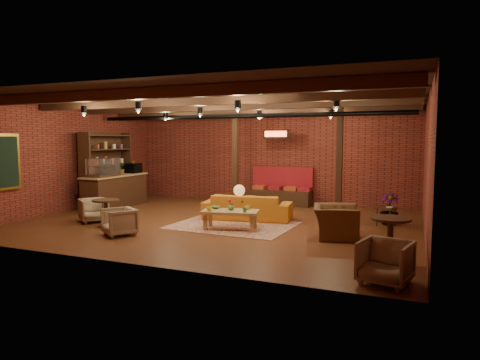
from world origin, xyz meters
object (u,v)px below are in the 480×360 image
at_px(coffee_table, 230,212).
at_px(plant_tall, 390,177).
at_px(sofa, 247,207).
at_px(round_table_left, 106,208).
at_px(side_table_book, 386,209).
at_px(armchair_right, 336,216).
at_px(side_table_lamp, 239,193).
at_px(armchair_a, 94,209).
at_px(armchair_far, 385,260).
at_px(armchair_b, 119,220).
at_px(round_table_right, 390,233).

height_order(coffee_table, plant_tall, plant_tall).
bearing_deg(sofa, round_table_left, 30.27).
distance_m(side_table_book, plant_tall, 0.81).
relative_size(armchair_right, plant_tall, 0.45).
bearing_deg(side_table_lamp, armchair_right, -20.80).
distance_m(round_table_left, armchair_right, 5.58).
bearing_deg(armchair_a, plant_tall, -33.49).
distance_m(coffee_table, armchair_far, 4.62).
relative_size(armchair_b, armchair_far, 0.93).
xyz_separation_m(sofa, plant_tall, (3.60, 0.71, 0.87)).
distance_m(side_table_lamp, side_table_book, 3.79).
height_order(armchair_b, side_table_book, armchair_b).
distance_m(armchair_a, armchair_right, 6.26).
height_order(armchair_b, plant_tall, plant_tall).
distance_m(round_table_left, plant_tall, 7.19).
distance_m(side_table_book, round_table_right, 3.45).
xyz_separation_m(side_table_lamp, armchair_right, (2.75, -1.04, -0.26)).
xyz_separation_m(sofa, round_table_left, (-2.89, -2.27, 0.12)).
bearing_deg(side_table_lamp, round_table_right, -34.03).
bearing_deg(side_table_lamp, armchair_b, -124.46).
relative_size(armchair_a, plant_tall, 0.28).
height_order(armchair_a, armchair_right, armchair_right).
bearing_deg(side_table_book, armchair_right, -117.79).
bearing_deg(side_table_lamp, coffee_table, -78.65).
relative_size(coffee_table, round_table_left, 2.13).
height_order(sofa, side_table_lamp, side_table_lamp).
bearing_deg(armchair_far, sofa, 146.80).
height_order(armchair_right, round_table_right, armchair_right).
height_order(sofa, coffee_table, coffee_table).
xyz_separation_m(side_table_lamp, armchair_a, (-3.48, -1.65, -0.39)).
bearing_deg(side_table_lamp, armchair_far, -44.04).
distance_m(sofa, side_table_lamp, 0.48).
bearing_deg(side_table_lamp, round_table_left, -143.28).
bearing_deg(armchair_far, coffee_table, 157.72).
relative_size(armchair_b, round_table_right, 0.84).
bearing_deg(side_table_lamp, armchair_a, -154.59).
bearing_deg(side_table_lamp, plant_tall, 13.93).
bearing_deg(round_table_left, armchair_far, -14.99).
height_order(coffee_table, side_table_book, coffee_table).
bearing_deg(plant_tall, armchair_right, -117.03).
xyz_separation_m(armchair_far, plant_tall, (-0.22, 4.77, 0.85)).
distance_m(sofa, armchair_b, 3.52).
xyz_separation_m(round_table_left, armchair_a, (-0.74, 0.39, -0.12)).
distance_m(side_table_lamp, armchair_a, 3.87).
relative_size(side_table_lamp, round_table_right, 1.19).
bearing_deg(round_table_right, armchair_right, 126.76).
xyz_separation_m(side_table_book, armchair_far, (0.28, -4.60, -0.07)).
distance_m(sofa, round_table_right, 4.80).
distance_m(coffee_table, round_table_left, 3.11).
distance_m(round_table_right, armchair_far, 1.17).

